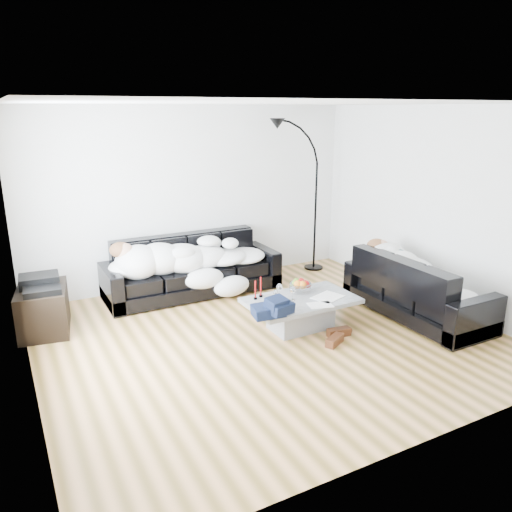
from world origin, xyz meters
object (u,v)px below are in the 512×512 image
wine_glass_a (279,291)px  shoes (337,336)px  sleeper_right (419,269)px  stereo (40,283)px  fruit_bowl (301,285)px  wine_glass_b (275,296)px  wine_glass_c (292,293)px  candle_left (255,290)px  sofa_back (192,266)px  floor_lamp (316,205)px  sleeper_back (193,252)px  candle_right (261,287)px  coffee_table (301,313)px  sofa_right (417,286)px  av_cabinet (44,309)px

wine_glass_a → shoes: bearing=-56.6°
sleeper_right → stereo: bearing=68.0°
fruit_bowl → wine_glass_b: size_ratio=1.82×
wine_glass_c → candle_left: bearing=148.2°
sofa_back → floor_lamp: floor_lamp is taller
sleeper_back → candle_right: size_ratio=8.49×
wine_glass_a → floor_lamp: bearing=45.9°
sofa_back → wine_glass_a: size_ratio=13.84×
wine_glass_b → candle_left: (-0.16, 0.19, 0.04)m
wine_glass_b → floor_lamp: 2.64m
wine_glass_a → candle_right: candle_right is taller
sleeper_right → coffee_table: (-1.52, 0.35, -0.43)m
sleeper_right → wine_glass_c: 1.69m
candle_right → shoes: size_ratio=0.52×
wine_glass_c → wine_glass_a: bearing=127.9°
wine_glass_a → wine_glass_c: 0.16m
sofa_right → candle_right: sofa_right is taller
av_cabinet → stereo: (0.00, 0.00, 0.34)m
candle_right → floor_lamp: bearing=40.6°
sleeper_back → stereo: bearing=-171.0°
fruit_bowl → wine_glass_a: bearing=-167.8°
wine_glass_c → av_cabinet: (-2.61, 1.36, -0.19)m
sleeper_right → wine_glass_a: size_ratio=9.32×
wine_glass_a → stereo: (-2.50, 1.23, 0.14)m
candle_left → stereo: bearing=153.1°
sleeper_back → av_cabinet: sleeper_back is taller
shoes → wine_glass_a: bearing=107.9°
sleeper_right → shoes: sleeper_right is taller
stereo → wine_glass_c: bearing=-23.7°
coffee_table → floor_lamp: floor_lamp is taller
sleeper_right → fruit_bowl: bearing=68.2°
fruit_bowl → wine_glass_a: 0.35m
fruit_bowl → stereo: bearing=157.9°
candle_right → coffee_table: bearing=-35.3°
wine_glass_a → coffee_table: bearing=-31.9°
candle_left → fruit_bowl: bearing=-2.3°
sleeper_right → wine_glass_c: size_ratio=9.85×
sofa_right → fruit_bowl: (-1.40, 0.56, 0.07)m
shoes → floor_lamp: bearing=45.8°
sofa_right → wine_glass_c: 1.68m
sofa_right → candle_right: (-1.92, 0.63, 0.11)m
sleeper_back → candle_right: sleeper_back is taller
sofa_back → wine_glass_b: sofa_back is taller
candle_right → sleeper_back: bearing=102.5°
sleeper_back → sofa_right: bearing=-42.4°
sofa_back → av_cabinet: 2.06m
sleeper_right → candle_right: 2.02m
wine_glass_b → stereo: bearing=151.1°
candle_left → sofa_right: bearing=-16.2°
coffee_table → stereo: (-2.72, 1.37, 0.42)m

